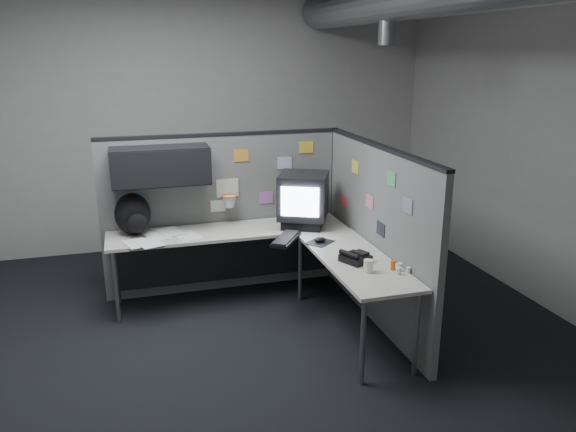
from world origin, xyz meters
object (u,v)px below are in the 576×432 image
object	(u,v)px
monitor	(303,199)
keyboard	(286,239)
phone	(355,258)
desk	(260,248)
backpack	(133,215)

from	to	relation	value
monitor	keyboard	bearing A→B (deg)	-145.59
monitor	phone	world-z (taller)	monitor
keyboard	phone	world-z (taller)	phone
desk	monitor	distance (m)	0.66
phone	monitor	bearing A→B (deg)	79.79
keyboard	backpack	xyz separation A→B (m)	(-1.32, 0.57, 0.18)
keyboard	phone	bearing A→B (deg)	-70.60
phone	backpack	size ratio (longest dim) A/B	0.68
monitor	keyboard	distance (m)	0.56
monitor	keyboard	size ratio (longest dim) A/B	1.32
monitor	desk	bearing A→B (deg)	-175.86
keyboard	backpack	size ratio (longest dim) A/B	1.15
desk	monitor	size ratio (longest dim) A/B	3.78
backpack	desk	bearing A→B (deg)	-14.45
backpack	keyboard	bearing A→B (deg)	-19.15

